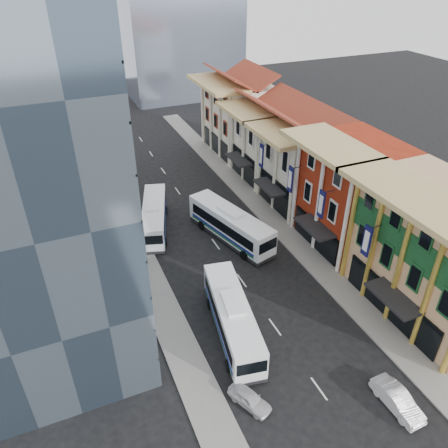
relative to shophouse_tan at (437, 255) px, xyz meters
name	(u,v)px	position (x,y,z in m)	size (l,w,h in m)	color
ground	(326,399)	(-14.00, -5.00, -6.00)	(200.00, 200.00, 0.00)	black
sidewalk_right	(281,228)	(-5.50, 17.00, -5.92)	(3.00, 90.00, 0.15)	slate
sidewalk_left	(143,261)	(-22.50, 17.00, -5.92)	(3.00, 90.00, 0.15)	slate
shophouse_tan	(437,255)	(0.00, 0.00, 0.00)	(8.00, 14.00, 12.00)	tan
shophouse_red	(352,194)	(0.00, 12.00, 0.00)	(8.00, 10.00, 12.00)	maroon
shophouse_cream_near	(304,168)	(0.00, 21.50, -1.00)	(8.00, 9.00, 10.00)	silver
shophouse_cream_mid	(270,143)	(0.00, 30.50, -1.00)	(8.00, 9.00, 10.00)	silver
shophouse_cream_far	(239,117)	(0.00, 41.00, -0.50)	(8.00, 12.00, 11.00)	silver
office_tower	(25,156)	(-31.00, 14.00, 9.00)	(12.00, 26.00, 30.00)	#415368
office_block_far	(42,146)	(-30.00, 37.00, 1.00)	(10.00, 18.00, 14.00)	gray
bus_left_near	(232,317)	(-17.77, 3.88, -4.13)	(2.74, 11.69, 3.75)	white
bus_left_far	(154,216)	(-19.42, 22.82, -4.22)	(2.60, 11.11, 3.56)	white
bus_right	(230,224)	(-12.00, 17.36, -4.02)	(2.89, 12.32, 3.95)	white
sedan_left	(250,399)	(-19.50, -3.08, -5.41)	(1.41, 3.50, 1.19)	silver
sedan_right	(397,400)	(-9.66, -7.50, -5.28)	(1.52, 4.35, 1.44)	silver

